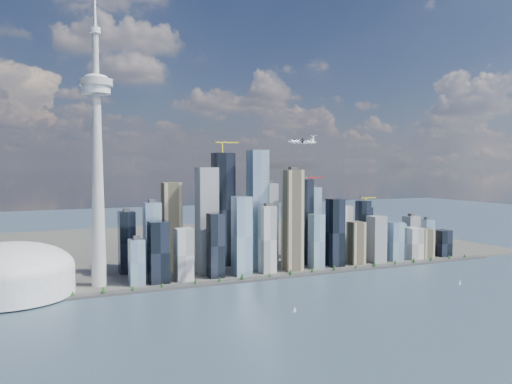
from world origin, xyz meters
name	(u,v)px	position (x,y,z in m)	size (l,w,h in m)	color
ground	(344,315)	(0.00, 0.00, 0.00)	(4000.00, 4000.00, 0.00)	#2E3E50
seawall	(269,278)	(0.00, 250.00, 2.00)	(1100.00, 22.00, 4.00)	#383838
land	(198,244)	(0.00, 700.00, 1.50)	(1400.00, 900.00, 3.00)	#4C4C47
shoreline_trees	(269,274)	(0.00, 250.00, 8.78)	(960.53, 7.20, 8.80)	#3F2D1E
skyscraper_cluster	(277,229)	(59.62, 336.82, 81.60)	(736.00, 142.00, 262.64)	black
needle_tower	(97,152)	(-300.00, 310.00, 235.84)	(56.00, 56.00, 550.50)	#ACACA7
dome_stadium	(9,273)	(-440.00, 300.00, 39.44)	(200.00, 200.00, 86.00)	silver
airplane	(302,142)	(24.44, 167.24, 254.48)	(63.51, 56.49, 15.56)	white
sailboat_west	(295,310)	(-56.22, 42.50, 2.62)	(5.91, 2.39, 8.16)	white
sailboat_east	(460,282)	(296.71, 73.66, 3.27)	(7.18, 4.20, 10.18)	white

